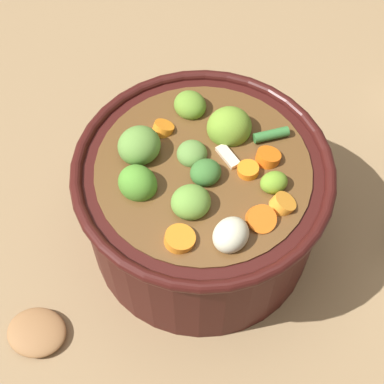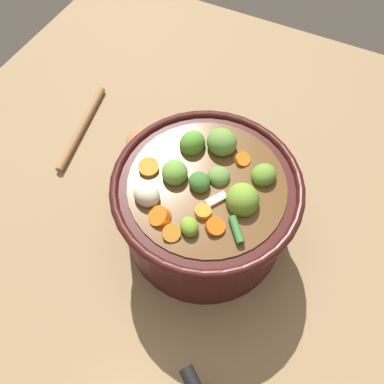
# 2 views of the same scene
# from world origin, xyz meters

# --- Properties ---
(ground_plane) EXTENTS (1.10, 1.10, 0.00)m
(ground_plane) POSITION_xyz_m (0.00, 0.00, 0.00)
(ground_plane) COLOR #8C704C
(cooking_pot) EXTENTS (0.26, 0.26, 0.16)m
(cooking_pot) POSITION_xyz_m (-0.00, -0.00, 0.07)
(cooking_pot) COLOR #38110F
(cooking_pot) RESTS_ON ground_plane
(wooden_spoon) EXTENTS (0.20, 0.17, 0.01)m
(wooden_spoon) POSITION_xyz_m (-0.10, -0.23, 0.01)
(wooden_spoon) COLOR olive
(wooden_spoon) RESTS_ON ground_plane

